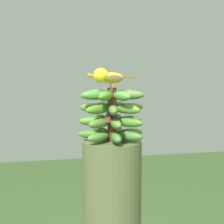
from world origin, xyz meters
TOP-DOWN VIEW (x-y plane):
  - banana_bunch at (-0.00, -0.00)m, footprint 0.29×0.29m
  - perched_bird at (0.02, -0.03)m, footprint 0.06×0.21m

SIDE VIEW (x-z plane):
  - banana_bunch at x=0.00m, z-range 1.06..1.29m
  - perched_bird at x=0.02m, z-range 1.29..1.38m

